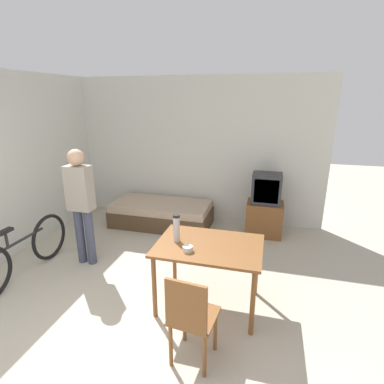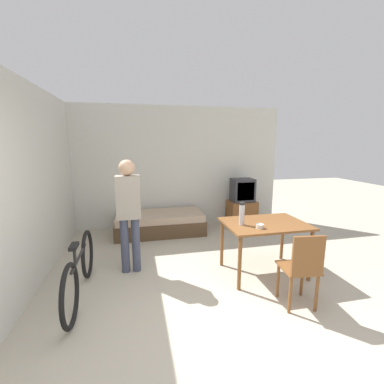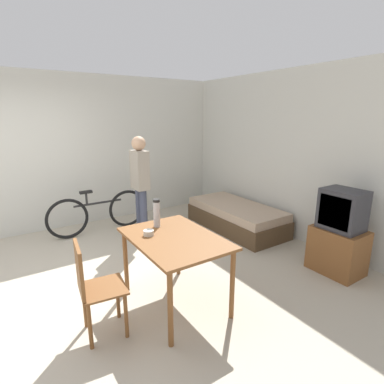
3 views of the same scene
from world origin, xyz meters
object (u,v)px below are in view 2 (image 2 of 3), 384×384
(person_standing, at_px, (129,208))
(bicycle, at_px, (80,271))
(tv, at_px, (242,205))
(thermos_flask, at_px, (242,213))
(mate_bowl, at_px, (260,226))
(dining_table, at_px, (265,229))
(wooden_chair, at_px, (302,267))
(daybed, at_px, (160,223))

(person_standing, bearing_deg, bicycle, -138.26)
(tv, height_order, thermos_flask, tv)
(bicycle, bearing_deg, mate_bowl, -3.26)
(thermos_flask, relative_size, mate_bowl, 2.93)
(dining_table, bearing_deg, mate_bowl, -132.72)
(person_standing, bearing_deg, dining_table, -13.78)
(dining_table, height_order, wooden_chair, wooden_chair)
(daybed, bearing_deg, dining_table, -56.94)
(person_standing, relative_size, thermos_flask, 5.25)
(person_standing, bearing_deg, wooden_chair, -34.61)
(daybed, xyz_separation_m, bicycle, (-1.18, -2.11, 0.13))
(wooden_chair, bearing_deg, daybed, 114.89)
(wooden_chair, distance_m, thermos_flask, 1.02)
(daybed, relative_size, tv, 1.67)
(daybed, height_order, bicycle, bicycle)
(thermos_flask, bearing_deg, wooden_chair, -65.44)
(dining_table, bearing_deg, daybed, 123.06)
(dining_table, bearing_deg, tv, 75.13)
(bicycle, bearing_deg, person_standing, 41.74)
(tv, xyz_separation_m, thermos_flask, (-0.93, -2.11, 0.45))
(person_standing, height_order, mate_bowl, person_standing)
(dining_table, relative_size, bicycle, 0.68)
(dining_table, relative_size, thermos_flask, 3.64)
(tv, xyz_separation_m, wooden_chair, (-0.54, -2.96, 0.02))
(daybed, bearing_deg, mate_bowl, -63.05)
(thermos_flask, bearing_deg, dining_table, 2.13)
(tv, distance_m, thermos_flask, 2.35)
(tv, bearing_deg, daybed, -178.12)
(wooden_chair, bearing_deg, person_standing, 145.39)
(daybed, height_order, dining_table, dining_table)
(wooden_chair, bearing_deg, tv, 79.67)
(mate_bowl, bearing_deg, thermos_flask, 133.76)
(person_standing, relative_size, mate_bowl, 15.38)
(dining_table, relative_size, mate_bowl, 10.67)
(bicycle, bearing_deg, daybed, 60.77)
(dining_table, height_order, bicycle, dining_table)
(wooden_chair, bearing_deg, bicycle, 162.64)
(tv, xyz_separation_m, dining_table, (-0.56, -2.10, 0.18))
(tv, xyz_separation_m, mate_bowl, (-0.74, -2.30, 0.30))
(wooden_chair, distance_m, mate_bowl, 0.74)
(dining_table, distance_m, person_standing, 1.98)
(mate_bowl, bearing_deg, bicycle, 176.74)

